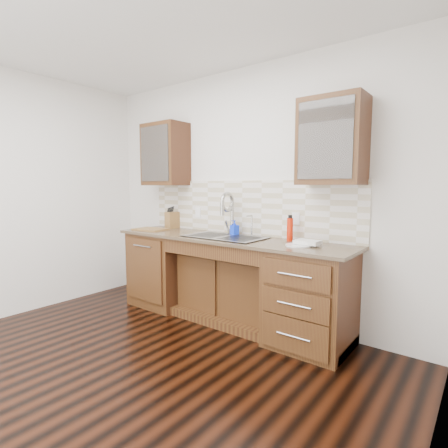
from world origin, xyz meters
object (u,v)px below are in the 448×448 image
Objects in this scene: soap_bottle at (234,228)px; plate at (299,245)px; cutting_board at (151,229)px; water_bottle at (290,230)px; knife_block at (173,220)px.

soap_bottle reaches higher than plate.
plate is at bearing 5.02° from soap_bottle.
water_bottle is at bearing 8.23° from cutting_board.
soap_bottle is 0.73× the size of water_bottle.
soap_bottle is 0.66m from water_bottle.
water_bottle is 0.31m from plate.
knife_block is 0.52× the size of cutting_board.
knife_block reaches higher than plate.
plate is (0.19, -0.21, -0.10)m from water_bottle.
knife_block is at bearing -165.65° from soap_bottle.
water_bottle is 1.09× the size of knife_block.
soap_bottle is at bearing -179.37° from water_bottle.
soap_bottle is 0.42× the size of cutting_board.
plate is 0.59× the size of cutting_board.
water_bottle is at bearing 132.76° from plate.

